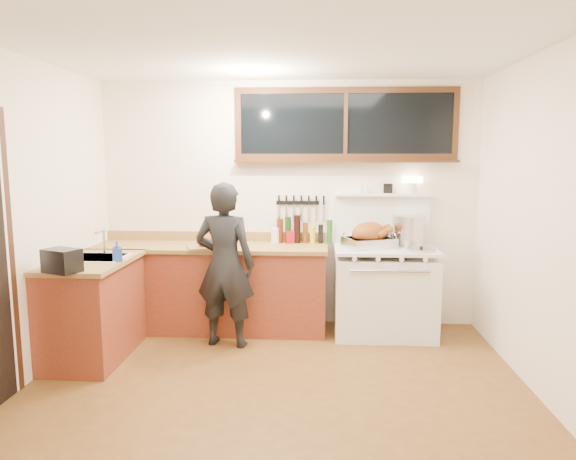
# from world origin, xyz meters

# --- Properties ---
(ground_plane) EXTENTS (4.00, 3.50, 0.02)m
(ground_plane) POSITION_xyz_m (0.00, 0.00, -0.01)
(ground_plane) COLOR brown
(room_shell) EXTENTS (4.10, 3.60, 2.65)m
(room_shell) POSITION_xyz_m (0.00, 0.00, 1.65)
(room_shell) COLOR white
(room_shell) RESTS_ON ground
(counter_back) EXTENTS (2.44, 0.64, 1.00)m
(counter_back) POSITION_xyz_m (-0.80, 1.45, 0.45)
(counter_back) COLOR maroon
(counter_back) RESTS_ON ground
(counter_left) EXTENTS (0.64, 1.09, 0.90)m
(counter_left) POSITION_xyz_m (-1.70, 0.62, 0.45)
(counter_left) COLOR maroon
(counter_left) RESTS_ON ground
(sink_unit) EXTENTS (0.50, 0.45, 0.37)m
(sink_unit) POSITION_xyz_m (-1.68, 0.70, 0.85)
(sink_unit) COLOR white
(sink_unit) RESTS_ON counter_left
(vintage_stove) EXTENTS (1.02, 0.74, 1.60)m
(vintage_stove) POSITION_xyz_m (1.00, 1.41, 0.47)
(vintage_stove) COLOR white
(vintage_stove) RESTS_ON ground
(back_window) EXTENTS (2.32, 0.13, 0.77)m
(back_window) POSITION_xyz_m (0.60, 1.72, 2.06)
(back_window) COLOR black
(back_window) RESTS_ON room_shell
(knife_strip) EXTENTS (0.52, 0.03, 0.28)m
(knife_strip) POSITION_xyz_m (0.12, 1.73, 1.31)
(knife_strip) COLOR black
(knife_strip) RESTS_ON room_shell
(man) EXTENTS (0.62, 0.46, 1.58)m
(man) POSITION_xyz_m (-0.56, 0.99, 0.79)
(man) COLOR black
(man) RESTS_ON ground
(soap_bottle) EXTENTS (0.11, 0.11, 0.18)m
(soap_bottle) POSITION_xyz_m (-1.43, 0.56, 0.99)
(soap_bottle) COLOR #2042A2
(soap_bottle) RESTS_ON counter_left
(toaster) EXTENTS (0.32, 0.28, 0.19)m
(toaster) POSITION_xyz_m (-1.70, 0.12, 0.99)
(toaster) COLOR black
(toaster) RESTS_ON counter_left
(cutting_board) EXTENTS (0.46, 0.40, 0.14)m
(cutting_board) POSITION_xyz_m (-0.79, 1.27, 0.95)
(cutting_board) COLOR olive
(cutting_board) RESTS_ON counter_back
(roast_turkey) EXTENTS (0.57, 0.51, 0.26)m
(roast_turkey) POSITION_xyz_m (0.84, 1.41, 1.00)
(roast_turkey) COLOR silver
(roast_turkey) RESTS_ON vintage_stove
(stockpot) EXTENTS (0.36, 0.36, 0.31)m
(stockpot) POSITION_xyz_m (1.25, 1.55, 1.06)
(stockpot) COLOR silver
(stockpot) RESTS_ON vintage_stove
(saucepan) EXTENTS (0.20, 0.29, 0.12)m
(saucepan) POSITION_xyz_m (1.07, 1.67, 0.96)
(saucepan) COLOR silver
(saucepan) RESTS_ON vintage_stove
(pot_lid) EXTENTS (0.31, 0.31, 0.04)m
(pot_lid) POSITION_xyz_m (1.33, 1.24, 0.91)
(pot_lid) COLOR silver
(pot_lid) RESTS_ON vintage_stove
(coffee_tin) EXTENTS (0.10, 0.09, 0.13)m
(coffee_tin) POSITION_xyz_m (0.02, 1.61, 0.97)
(coffee_tin) COLOR maroon
(coffee_tin) RESTS_ON counter_back
(pitcher) EXTENTS (0.10, 0.10, 0.16)m
(pitcher) POSITION_xyz_m (-0.13, 1.61, 0.98)
(pitcher) COLOR white
(pitcher) RESTS_ON counter_back
(bottle_cluster) EXTENTS (0.59, 0.07, 0.30)m
(bottle_cluster) POSITION_xyz_m (0.14, 1.63, 1.03)
(bottle_cluster) COLOR black
(bottle_cluster) RESTS_ON counter_back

